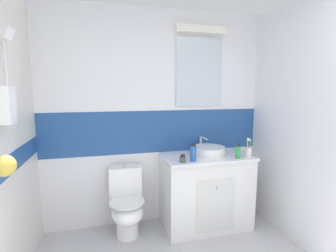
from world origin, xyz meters
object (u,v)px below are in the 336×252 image
object	(u,v)px
toilet	(127,204)
shampoo_bottle_tall	(193,153)
toothbrush_cup	(248,151)
sink_basin	(208,150)
hair_gel_jar	(183,159)
soap_dispenser	(238,153)

from	to	relation	value
toilet	shampoo_bottle_tall	distance (m)	0.93
toilet	toothbrush_cup	bearing A→B (deg)	-9.28
sink_basin	toothbrush_cup	world-z (taller)	toothbrush_cup
hair_gel_jar	sink_basin	bearing A→B (deg)	30.80
sink_basin	hair_gel_jar	xyz separation A→B (m)	(-0.38, -0.22, -0.02)
soap_dispenser	toilet	bearing A→B (deg)	168.29
toothbrush_cup	shampoo_bottle_tall	size ratio (longest dim) A/B	1.18
sink_basin	toothbrush_cup	size ratio (longest dim) A/B	2.00
soap_dispenser	shampoo_bottle_tall	xyz separation A→B (m)	(-0.51, 0.02, 0.02)
toothbrush_cup	hair_gel_jar	world-z (taller)	toothbrush_cup
toilet	hair_gel_jar	bearing A→B (deg)	-22.86
soap_dispenser	sink_basin	bearing A→B (deg)	136.96
sink_basin	toilet	xyz separation A→B (m)	(-0.94, 0.01, -0.55)
toilet	hair_gel_jar	size ratio (longest dim) A/B	9.32
sink_basin	hair_gel_jar	bearing A→B (deg)	-149.20
toothbrush_cup	hair_gel_jar	bearing A→B (deg)	-178.58
sink_basin	toothbrush_cup	distance (m)	0.45
sink_basin	shampoo_bottle_tall	world-z (taller)	same
hair_gel_jar	shampoo_bottle_tall	xyz separation A→B (m)	(0.12, 0.01, 0.05)
sink_basin	toothbrush_cup	xyz separation A→B (m)	(0.40, -0.21, 0.01)
shampoo_bottle_tall	hair_gel_jar	bearing A→B (deg)	-173.55
sink_basin	hair_gel_jar	world-z (taller)	sink_basin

